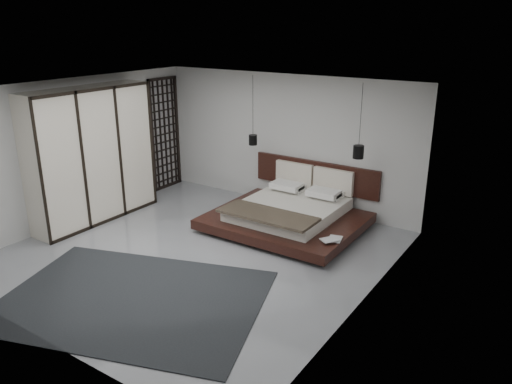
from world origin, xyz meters
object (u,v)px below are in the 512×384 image
Objects in this scene: bed at (289,213)px; pendant_right at (358,152)px; pendant_left at (253,140)px; rug at (132,299)px; lattice_screen at (165,134)px; wardrobe at (92,155)px.

bed is 2.07× the size of pendant_right.
pendant_left is 0.38× the size of rug.
lattice_screen is 1.92× the size of pendant_right.
pendant_left is at bearing 98.67° from rug.
bed is 1.78m from pendant_right.
bed is 0.76× the size of rug.
pendant_right is at bearing 0.00° from pendant_left.
pendant_left is 4.36m from rug.
pendant_right is at bearing -1.19° from lattice_screen.
bed is at bearing -158.94° from pendant_right.
pendant_left reaches higher than lattice_screen.
pendant_left reaches higher than wardrobe.
pendant_left is (2.55, -0.10, 0.20)m from lattice_screen.
bed is 4.02m from wardrobe.
bed is at bearing 81.63° from rug.
lattice_screen is 2.34m from wardrobe.
pendant_left and pendant_right have the same top height.
pendant_right is at bearing 21.06° from bed.
bed is 1.73m from pendant_left.
lattice_screen is 0.97× the size of wardrobe.
pendant_right is (4.85, -0.10, 0.27)m from lattice_screen.
lattice_screen is 3.88m from bed.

